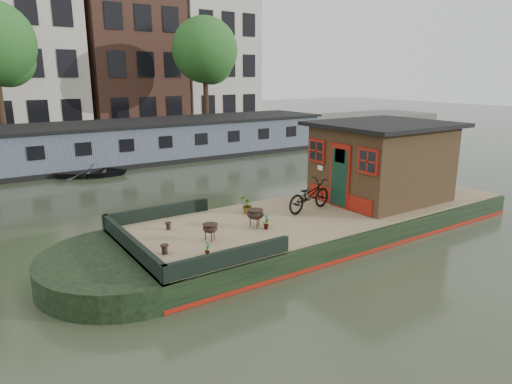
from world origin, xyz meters
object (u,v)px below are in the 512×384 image
potted_plant_a (266,221)px  brazier_rear (255,218)px  brazier_front (210,232)px  dinghy (92,169)px  bicycle (309,195)px  cabin (382,160)px

potted_plant_a → brazier_rear: brazier_rear is taller
brazier_front → dinghy: (0.30, 11.90, -0.54)m
potted_plant_a → dinghy: (-1.28, 11.96, -0.54)m
brazier_front → brazier_rear: 1.47m
brazier_rear → dinghy: brazier_rear is taller
potted_plant_a → brazier_rear: size_ratio=0.93×
bicycle → dinghy: 11.77m
cabin → brazier_rear: (-4.86, -0.15, -0.99)m
brazier_front → brazier_rear: size_ratio=0.89×
bicycle → potted_plant_a: (-1.99, -0.68, -0.23)m
bicycle → brazier_front: size_ratio=4.12×
bicycle → brazier_rear: (-2.12, -0.37, -0.22)m
dinghy → brazier_front: bearing=-159.4°
brazier_rear → cabin: bearing=1.8°
bicycle → brazier_front: 3.63m
cabin → brazier_front: size_ratio=9.60×
brazier_front → potted_plant_a: bearing=-2.2°
cabin → dinghy: size_ratio=1.28×
bicycle → dinghy: size_ratio=0.55×
cabin → brazier_rear: bearing=-178.2°
brazier_front → dinghy: 11.91m
cabin → bicycle: size_ratio=2.33×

